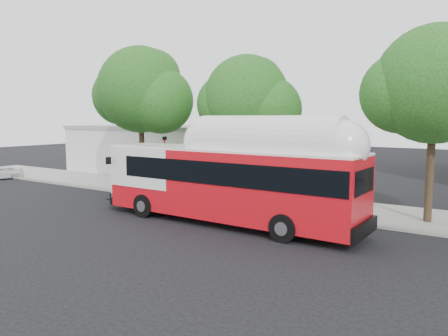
# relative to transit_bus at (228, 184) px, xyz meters

# --- Properties ---
(ground) EXTENTS (120.00, 120.00, 0.00)m
(ground) POSITION_rel_transit_bus_xyz_m (-1.16, -0.75, -1.91)
(ground) COLOR black
(ground) RESTS_ON ground
(sidewalk) EXTENTS (60.00, 5.00, 0.15)m
(sidewalk) POSITION_rel_transit_bus_xyz_m (-1.16, 5.75, -1.83)
(sidewalk) COLOR gray
(sidewalk) RESTS_ON ground
(curb_strip) EXTENTS (60.00, 0.30, 0.15)m
(curb_strip) POSITION_rel_transit_bus_xyz_m (-1.16, 3.15, -1.83)
(curb_strip) COLOR gray
(curb_strip) RESTS_ON ground
(red_curb_segment) EXTENTS (10.00, 0.32, 0.16)m
(red_curb_segment) POSITION_rel_transit_bus_xyz_m (-4.16, 3.15, -1.83)
(red_curb_segment) COLOR maroon
(red_curb_segment) RESTS_ON ground
(street_tree_left) EXTENTS (6.67, 5.80, 9.74)m
(street_tree_left) POSITION_rel_transit_bus_xyz_m (-9.69, 4.81, 4.70)
(street_tree_left) COLOR #2D2116
(street_tree_left) RESTS_ON ground
(street_tree_mid) EXTENTS (5.75, 5.00, 8.62)m
(street_tree_mid) POSITION_rel_transit_bus_xyz_m (-1.76, 5.31, 4.00)
(street_tree_mid) COLOR #2D2116
(street_tree_mid) RESTS_ON ground
(street_tree_right) EXTENTS (6.21, 5.40, 9.18)m
(street_tree_right) POSITION_rel_transit_bus_xyz_m (8.28, 5.11, 4.35)
(street_tree_right) COLOR #2D2116
(street_tree_right) RESTS_ON ground
(low_commercial_bldg) EXTENTS (16.20, 10.20, 4.25)m
(low_commercial_bldg) POSITION_rel_transit_bus_xyz_m (-15.16, 13.25, 0.24)
(low_commercial_bldg) COLOR silver
(low_commercial_bldg) RESTS_ON ground
(transit_bus) EXTENTS (13.85, 3.16, 4.08)m
(transit_bus) POSITION_rel_transit_bus_xyz_m (0.00, 0.00, 0.00)
(transit_bus) COLOR red
(transit_bus) RESTS_ON ground
(parked_car) EXTENTS (3.37, 2.36, 1.06)m
(parked_car) POSITION_rel_transit_bus_xyz_m (-23.40, 2.34, -1.37)
(parked_car) COLOR silver
(parked_car) RESTS_ON ground
(signal_pole) EXTENTS (0.11, 0.36, 3.83)m
(signal_pole) POSITION_rel_transit_bus_xyz_m (-6.94, 3.44, 0.06)
(signal_pole) COLOR red
(signal_pole) RESTS_ON ground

